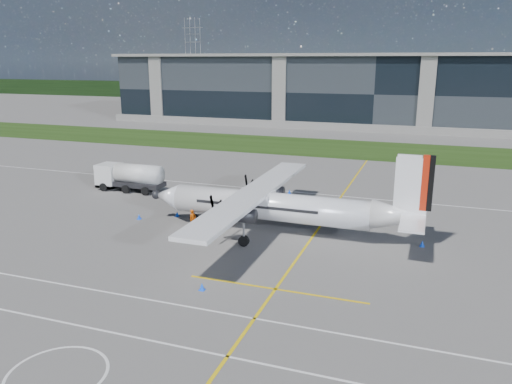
% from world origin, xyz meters
% --- Properties ---
extents(ground, '(400.00, 400.00, 0.00)m').
position_xyz_m(ground, '(0.00, 40.00, 0.00)').
color(ground, '#605D5B').
rests_on(ground, ground).
extents(grass_strip, '(400.00, 18.00, 0.04)m').
position_xyz_m(grass_strip, '(0.00, 48.00, 0.02)').
color(grass_strip, '#1C350E').
rests_on(grass_strip, ground).
extents(terminal_building, '(120.00, 20.00, 15.00)m').
position_xyz_m(terminal_building, '(0.00, 80.00, 7.50)').
color(terminal_building, black).
rests_on(terminal_building, ground).
extents(tree_line, '(400.00, 6.00, 6.00)m').
position_xyz_m(tree_line, '(0.00, 140.00, 3.00)').
color(tree_line, black).
rests_on(tree_line, ground).
extents(pylon_west, '(9.00, 4.60, 30.00)m').
position_xyz_m(pylon_west, '(-80.00, 150.00, 15.00)').
color(pylon_west, gray).
rests_on(pylon_west, ground).
extents(yellow_taxiway_centerline, '(0.20, 70.00, 0.01)m').
position_xyz_m(yellow_taxiway_centerline, '(3.00, 10.00, 0.01)').
color(yellow_taxiway_centerline, yellow).
rests_on(yellow_taxiway_centerline, ground).
extents(white_lane_line, '(90.00, 0.15, 0.01)m').
position_xyz_m(white_lane_line, '(0.00, -14.00, 0.01)').
color(white_lane_line, white).
rests_on(white_lane_line, ground).
extents(turboprop_aircraft, '(24.02, 24.91, 7.47)m').
position_xyz_m(turboprop_aircraft, '(0.11, 4.34, 3.74)').
color(turboprop_aircraft, white).
rests_on(turboprop_aircraft, ground).
extents(fuel_tanker_truck, '(8.25, 2.68, 3.10)m').
position_xyz_m(fuel_tanker_truck, '(-20.43, 12.42, 1.55)').
color(fuel_tanker_truck, silver).
rests_on(fuel_tanker_truck, ground).
extents(baggage_tug, '(2.72, 1.63, 1.63)m').
position_xyz_m(baggage_tug, '(-8.11, 8.80, 0.82)').
color(baggage_tug, white).
rests_on(baggage_tug, ground).
extents(ground_crew_person, '(0.87, 1.01, 2.07)m').
position_xyz_m(ground_crew_person, '(-7.23, 2.72, 1.04)').
color(ground_crew_person, '#F25907').
rests_on(ground_crew_person, ground).
extents(safety_cone_nose_stbd, '(0.36, 0.36, 0.50)m').
position_xyz_m(safety_cone_nose_stbd, '(-10.35, 5.65, 0.25)').
color(safety_cone_nose_stbd, '#0E4DF7').
rests_on(safety_cone_nose_stbd, ground).
extents(safety_cone_portwing, '(0.36, 0.36, 0.50)m').
position_xyz_m(safety_cone_portwing, '(-1.40, -7.69, 0.25)').
color(safety_cone_portwing, '#0E4DF7').
rests_on(safety_cone_portwing, ground).
extents(safety_cone_tail, '(0.36, 0.36, 0.50)m').
position_xyz_m(safety_cone_tail, '(11.67, 5.12, 0.25)').
color(safety_cone_tail, '#0E4DF7').
rests_on(safety_cone_tail, ground).
extents(safety_cone_stbdwing, '(0.36, 0.36, 0.50)m').
position_xyz_m(safety_cone_stbdwing, '(-2.60, 17.08, 0.25)').
color(safety_cone_stbdwing, '#0E4DF7').
rests_on(safety_cone_stbdwing, ground).
extents(safety_cone_fwd, '(0.36, 0.36, 0.50)m').
position_xyz_m(safety_cone_fwd, '(-13.27, 3.72, 0.25)').
color(safety_cone_fwd, '#0E4DF7').
rests_on(safety_cone_fwd, ground).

